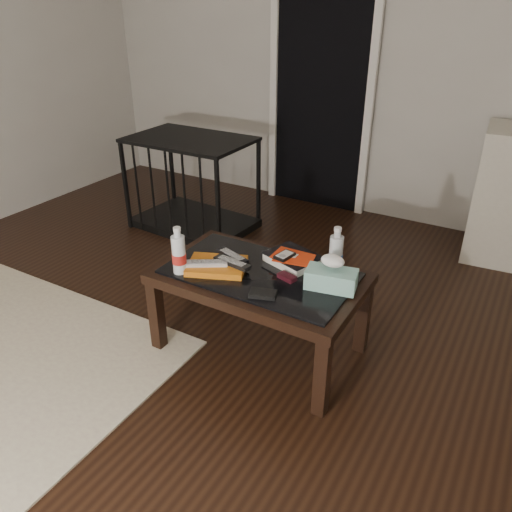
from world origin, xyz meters
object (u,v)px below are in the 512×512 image
at_px(coffee_table, 260,283).
at_px(water_bottle_right, 336,250).
at_px(water_bottle_left, 179,250).
at_px(pet_crate, 193,199).
at_px(textbook, 293,259).
at_px(tissue_box, 331,279).

distance_m(coffee_table, water_bottle_right, 0.41).
bearing_deg(water_bottle_right, water_bottle_left, -149.76).
height_order(pet_crate, water_bottle_left, pet_crate).
xyz_separation_m(coffee_table, textbook, (0.10, 0.16, 0.09)).
bearing_deg(pet_crate, water_bottle_left, -51.16).
relative_size(pet_crate, tissue_box, 4.08).
distance_m(coffee_table, water_bottle_left, 0.43).
bearing_deg(textbook, water_bottle_left, -122.21).
height_order(coffee_table, water_bottle_left, water_bottle_left).
distance_m(water_bottle_right, tissue_box, 0.17).
xyz_separation_m(water_bottle_right, tissue_box, (0.04, -0.14, -0.07)).
bearing_deg(water_bottle_right, textbook, -175.20).
distance_m(coffee_table, tissue_box, 0.37).
xyz_separation_m(coffee_table, tissue_box, (0.35, 0.04, 0.11)).
bearing_deg(tissue_box, water_bottle_left, -172.41).
bearing_deg(tissue_box, water_bottle_right, 94.51).
xyz_separation_m(textbook, water_bottle_right, (0.22, 0.02, 0.10)).
distance_m(pet_crate, tissue_box, 1.92).
xyz_separation_m(pet_crate, water_bottle_right, (1.55, -0.91, 0.35)).
bearing_deg(tissue_box, pet_crate, 135.22).
bearing_deg(water_bottle_right, tissue_box, -74.27).
distance_m(coffee_table, textbook, 0.21).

